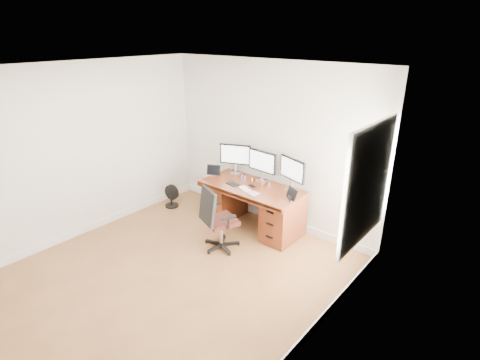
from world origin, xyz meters
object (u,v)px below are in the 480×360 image
Objects in this scene: desk at (253,205)px; keyboard at (245,189)px; office_chair at (218,229)px; monitor_center at (262,162)px; floor_fan at (171,196)px.

keyboard is (0.00, -0.20, 0.36)m from desk.
office_chair is at bearing -88.84° from desk.
keyboard is at bearing 112.92° from office_chair.
office_chair is 1.80× the size of monitor_center.
office_chair is 3.92× the size of keyboard.
desk is 1.70m from floor_fan.
keyboard is (-0.02, 0.66, 0.43)m from office_chair.
desk reaches higher than floor_fan.
monitor_center reaches higher than floor_fan.
floor_fan is at bearing -156.62° from monitor_center.
office_chair is (0.02, -0.86, -0.08)m from desk.
desk is at bearing 112.82° from keyboard.
monitor_center is (-0.00, 0.24, 0.68)m from desk.
desk is 0.41m from keyboard.
desk is 1.71× the size of office_chair.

